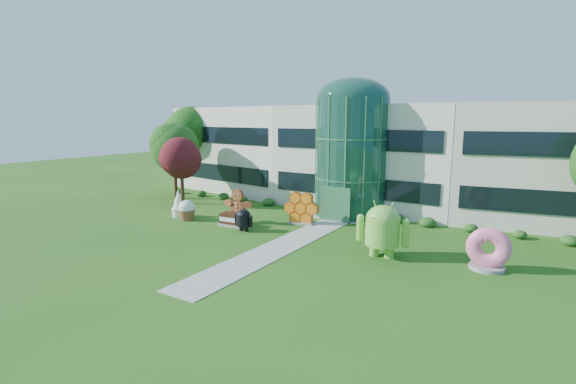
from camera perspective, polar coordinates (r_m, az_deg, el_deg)
The scene contains 14 objects.
ground at distance 26.21m, azimuth -2.21°, elevation -8.09°, with size 140.00×140.00×0.00m, color #215114.
building at distance 41.20m, azimuth 12.01°, elevation 4.96°, with size 46.00×15.00×9.30m, color beige, non-canonical shape.
atrium at distance 35.62m, azimuth 8.69°, elevation 4.70°, with size 6.00×6.00×9.80m, color #194738.
walkway at distance 27.80m, azimuth 0.13°, elevation -6.97°, with size 2.40×20.00×0.04m, color #9E9E93.
tree_red at distance 41.08m, azimuth -14.34°, elevation 2.53°, with size 4.00×4.00×6.00m, color #3F0C14, non-canonical shape.
trees_backdrop at distance 36.60m, azimuth 9.28°, elevation 3.72°, with size 52.00×8.00×8.40m, color #164010, non-canonical shape.
android_green at distance 25.31m, azimuth 12.81°, elevation -4.64°, with size 3.27×2.18×3.70m, color #71C23E, non-canonical shape.
android_black at distance 30.65m, azimuth -6.11°, elevation -3.60°, with size 1.68×1.12×1.90m, color black, non-canonical shape.
donut at distance 25.32m, azimuth 25.73°, elevation -6.91°, with size 2.32×1.11×2.41m, color pink, non-canonical shape.
gingerbread at distance 32.95m, azimuth -6.88°, elevation -1.90°, with size 2.98×1.14×2.75m, color brown, non-canonical shape.
ice_cream_sandwich at distance 32.24m, azimuth -7.46°, elevation -3.78°, with size 2.21×1.11×0.99m, color black, non-canonical shape.
honeycomb at distance 32.48m, azimuth 1.83°, elevation -2.40°, with size 2.94×1.05×2.31m, color orange, non-canonical shape.
froyo at distance 36.01m, azimuth -14.75°, elevation -1.57°, with size 1.29×1.29×2.22m, color white, non-canonical shape.
cupcake at distance 34.77m, azimuth -13.68°, elevation -2.41°, with size 1.38×1.38×1.65m, color white, non-canonical shape.
Camera 1 is at (14.04, -20.57, 8.17)m, focal length 26.00 mm.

